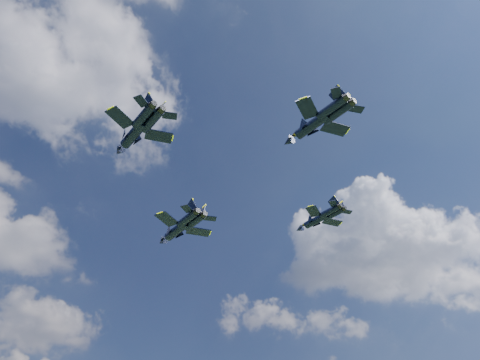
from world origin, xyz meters
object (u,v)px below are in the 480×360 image
object	(u,v)px
jet_lead	(176,231)
jet_right	(315,221)
jet_left	(133,135)
jet_slot	(310,126)

from	to	relation	value
jet_lead	jet_right	distance (m)	30.05
jet_lead	jet_right	xyz separation A→B (m)	(23.60, -18.61, 0.36)
jet_left	jet_right	bearing A→B (deg)	3.78
jet_lead	jet_slot	bearing A→B (deg)	-92.62
jet_slot	jet_lead	bearing A→B (deg)	84.23
jet_left	jet_right	world-z (taller)	jet_right
jet_lead	jet_right	world-z (taller)	jet_lead
jet_left	jet_right	distance (m)	44.14
jet_lead	jet_slot	xyz separation A→B (m)	(3.18, -42.31, -2.16)
jet_right	jet_left	bearing A→B (deg)	179.03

